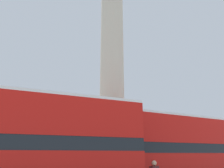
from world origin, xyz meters
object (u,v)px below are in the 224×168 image
(street_lamp, at_px, (169,140))
(monument_column, at_px, (112,82))
(bus_c, at_px, (14,144))
(equestrian_statue, at_px, (191,157))
(bus_a, at_px, (175,148))

(street_lamp, bearing_deg, monument_column, 138.78)
(bus_c, distance_m, equestrian_statue, 22.25)
(bus_a, bearing_deg, equestrian_statue, 39.14)
(bus_c, bearing_deg, bus_a, 9.82)
(bus_c, xyz_separation_m, equestrian_statue, (19.94, 9.84, -0.76))
(bus_a, relative_size, street_lamp, 2.01)
(bus_c, height_order, street_lamp, street_lamp)
(monument_column, bearing_deg, bus_a, -77.13)
(monument_column, xyz_separation_m, bus_c, (-7.94, -6.81, -5.75))
(bus_a, height_order, equestrian_statue, equestrian_statue)
(monument_column, height_order, bus_c, monument_column)
(bus_c, relative_size, equestrian_statue, 1.79)
(monument_column, distance_m, street_lamp, 6.85)
(bus_a, relative_size, equestrian_statue, 1.77)
(monument_column, xyz_separation_m, bus_a, (1.34, -5.86, -5.81))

